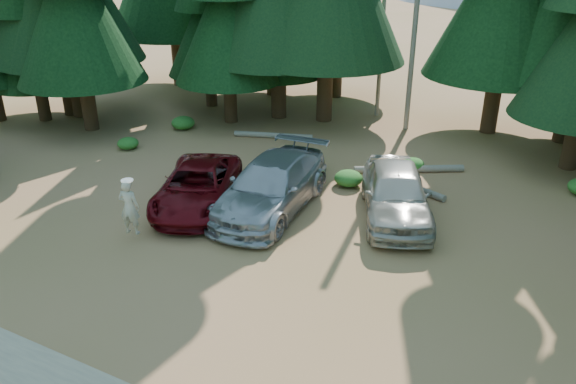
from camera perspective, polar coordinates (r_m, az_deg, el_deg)
name	(u,v)px	position (r m, az deg, el deg)	size (l,w,h in m)	color
ground	(229,268)	(16.04, -5.98, -7.68)	(160.00, 160.00, 0.00)	olive
forest_belt_north	(393,123)	(28.61, 10.60, 6.86)	(36.00, 7.00, 22.00)	black
snag_back	(383,15)	(28.84, 9.65, 17.28)	(0.20, 0.20, 10.00)	#726A5B
red_pickup	(197,186)	(19.44, -9.19, 0.59)	(2.39, 5.18, 1.44)	#60080E
silver_minivan_center	(271,186)	(18.85, -1.72, 0.62)	(2.43, 5.98, 1.74)	#AAACB2
silver_minivan_right	(396,193)	(18.65, 10.92, -0.08)	(2.08, 5.16, 1.76)	#B6B1A2
frisbee_player	(129,207)	(17.46, -15.82, -1.47)	(0.72, 0.57, 1.75)	beige
log_left	(273,135)	(26.00, -1.53, 5.77)	(0.26, 0.26, 3.64)	#726A5B
log_mid	(409,185)	(21.18, 12.15, 0.66)	(0.26, 0.26, 3.12)	#726A5B
log_right	(409,169)	(22.66, 12.18, 2.30)	(0.28, 0.28, 4.34)	#726A5B
shrub_far_left	(183,123)	(27.68, -10.61, 6.92)	(1.12, 1.12, 0.61)	#29601D
shrub_left	(302,157)	(23.09, 1.48, 3.54)	(0.83, 0.83, 0.45)	#29601D
shrub_center_left	(308,163)	(22.22, 1.99, 3.01)	(1.28, 1.28, 0.70)	#29601D
shrub_center_right	(413,164)	(22.92, 12.60, 2.79)	(0.86, 0.86, 0.47)	#29601D
shrub_right	(348,178)	(21.03, 6.16, 1.39)	(1.05, 1.05, 0.58)	#29601D
shrub_edge_west	(128,143)	(25.59, -15.95, 4.78)	(0.92, 0.92, 0.51)	#29601D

